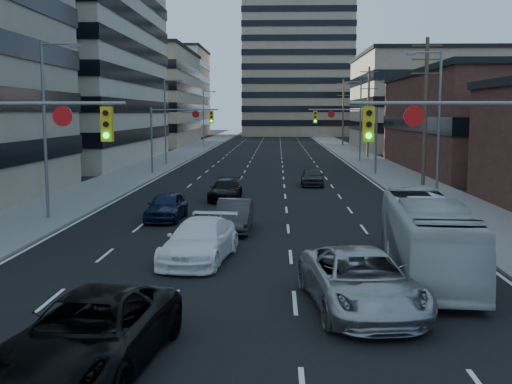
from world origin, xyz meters
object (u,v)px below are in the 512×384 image
Objects in this scene: white_van at (200,241)px; black_pickup at (91,333)px; silver_suv at (361,281)px; sedan_blue at (166,206)px; transit_bus at (427,237)px.

black_pickup is at bearing -88.15° from white_van.
black_pickup is 7.71m from silver_suv.
silver_suv is 16.94m from sedan_blue.
black_pickup is 0.62× the size of transit_bus.
white_van is 7.79m from silver_suv.
transit_bus is at bearing -5.16° from white_van.
transit_bus is at bearing -43.08° from sedan_blue.
transit_bus reaches higher than black_pickup.
black_pickup is 12.30m from transit_bus.
silver_suv is at bearing -120.02° from transit_bus.
white_van is 1.25× the size of sedan_blue.
silver_suv reaches higher than black_pickup.
transit_bus is 15.38m from sedan_blue.
silver_suv is (5.22, -5.78, 0.06)m from white_van.
black_pickup is 0.97× the size of silver_suv.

